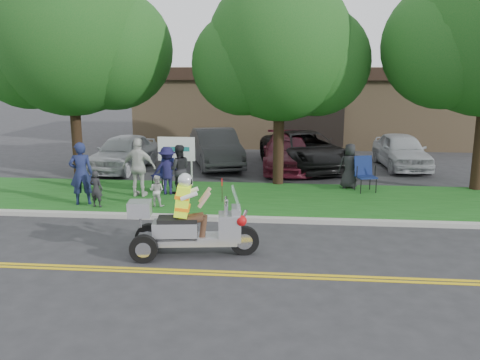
# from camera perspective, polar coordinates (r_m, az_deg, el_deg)

# --- Properties ---
(ground) EXTENTS (120.00, 120.00, 0.00)m
(ground) POSITION_cam_1_polar(r_m,az_deg,el_deg) (10.75, 0.75, -9.51)
(ground) COLOR #28282B
(ground) RESTS_ON ground
(centerline_near) EXTENTS (60.00, 0.10, 0.01)m
(centerline_near) POSITION_cam_1_polar(r_m,az_deg,el_deg) (10.22, 0.48, -10.70)
(centerline_near) COLOR gold
(centerline_near) RESTS_ON ground
(centerline_far) EXTENTS (60.00, 0.10, 0.01)m
(centerline_far) POSITION_cam_1_polar(r_m,az_deg,el_deg) (10.37, 0.55, -10.35)
(centerline_far) COLOR gold
(centerline_far) RESTS_ON ground
(curb) EXTENTS (60.00, 0.25, 0.12)m
(curb) POSITION_cam_1_polar(r_m,az_deg,el_deg) (13.60, 1.79, -4.43)
(curb) COLOR #A8A89E
(curb) RESTS_ON ground
(grass_verge) EXTENTS (60.00, 4.00, 0.10)m
(grass_verge) POSITION_cam_1_polar(r_m,az_deg,el_deg) (15.67, 2.29, -2.14)
(grass_verge) COLOR #154E14
(grass_verge) RESTS_ON ground
(commercial_building) EXTENTS (18.00, 8.20, 4.00)m
(commercial_building) POSITION_cam_1_polar(r_m,az_deg,el_deg) (29.00, 7.83, 8.51)
(commercial_building) COLOR #9E7F5B
(commercial_building) RESTS_ON ground
(tree_left) EXTENTS (6.62, 5.40, 7.78)m
(tree_left) POSITION_cam_1_polar(r_m,az_deg,el_deg) (18.45, -18.32, 14.51)
(tree_left) COLOR #332114
(tree_left) RESTS_ON ground
(tree_mid) EXTENTS (5.88, 4.80, 7.05)m
(tree_mid) POSITION_cam_1_polar(r_m,az_deg,el_deg) (17.16, 4.70, 13.88)
(tree_mid) COLOR #332114
(tree_mid) RESTS_ON ground
(business_sign) EXTENTS (1.25, 0.06, 1.75)m
(business_sign) POSITION_cam_1_polar(r_m,az_deg,el_deg) (17.16, -7.14, 3.18)
(business_sign) COLOR silver
(business_sign) RESTS_ON ground
(trike_scooter) EXTENTS (2.83, 1.02, 1.85)m
(trike_scooter) POSITION_cam_1_polar(r_m,az_deg,el_deg) (11.11, -5.85, -5.28)
(trike_scooter) COLOR black
(trike_scooter) RESTS_ON ground
(lawn_chair_a) EXTENTS (0.75, 0.76, 1.02)m
(lawn_chair_a) POSITION_cam_1_polar(r_m,az_deg,el_deg) (16.94, -8.47, 1.02)
(lawn_chair_a) COLOR black
(lawn_chair_a) RESTS_ON grass_verge
(lawn_chair_b) EXTENTS (0.73, 0.75, 1.12)m
(lawn_chair_b) POSITION_cam_1_polar(r_m,az_deg,el_deg) (16.84, 13.81, 0.93)
(lawn_chair_b) COLOR black
(lawn_chair_b) RESTS_ON grass_verge
(spectator_adult_left) EXTENTS (0.77, 0.63, 1.84)m
(spectator_adult_left) POSITION_cam_1_polar(r_m,az_deg,el_deg) (15.40, -17.40, 0.71)
(spectator_adult_left) COLOR #192147
(spectator_adult_left) RESTS_ON grass_verge
(spectator_adult_mid) EXTENTS (0.88, 0.77, 1.56)m
(spectator_adult_mid) POSITION_cam_1_polar(r_m,az_deg,el_deg) (16.10, -6.89, 1.21)
(spectator_adult_mid) COLOR black
(spectator_adult_mid) RESTS_ON grass_verge
(spectator_adult_right) EXTENTS (1.11, 0.55, 1.82)m
(spectator_adult_right) POSITION_cam_1_polar(r_m,az_deg,el_deg) (15.93, -11.27, 1.42)
(spectator_adult_right) COLOR beige
(spectator_adult_right) RESTS_ON grass_verge
(spectator_chair_a) EXTENTS (1.05, 0.70, 1.51)m
(spectator_chair_a) POSITION_cam_1_polar(r_m,az_deg,el_deg) (16.09, -8.15, 1.07)
(spectator_chair_a) COLOR #18163D
(spectator_chair_a) RESTS_ON grass_verge
(spectator_chair_b) EXTENTS (0.77, 0.54, 1.49)m
(spectator_chair_b) POSITION_cam_1_polar(r_m,az_deg,el_deg) (17.08, 12.20, 1.56)
(spectator_chair_b) COLOR black
(spectator_chair_b) RESTS_ON grass_verge
(child_left) EXTENTS (0.42, 0.31, 1.06)m
(child_left) POSITION_cam_1_polar(r_m,az_deg,el_deg) (15.06, -15.84, -0.97)
(child_left) COLOR black
(child_left) RESTS_ON grass_verge
(child_right) EXTENTS (0.50, 0.42, 0.91)m
(child_right) POSITION_cam_1_polar(r_m,az_deg,el_deg) (14.78, -9.35, -1.20)
(child_right) COLOR #B9B9B2
(child_right) RESTS_ON grass_verge
(parked_car_far_left) EXTENTS (2.15, 4.33, 1.42)m
(parked_car_far_left) POSITION_cam_1_polar(r_m,az_deg,el_deg) (20.72, -13.02, 3.04)
(parked_car_far_left) COLOR silver
(parked_car_far_left) RESTS_ON ground
(parked_car_left) EXTENTS (2.95, 4.90, 1.52)m
(parked_car_left) POSITION_cam_1_polar(r_m,az_deg,el_deg) (21.00, -2.73, 3.63)
(parked_car_left) COLOR #343436
(parked_car_left) RESTS_ON ground
(parked_car_mid) EXTENTS (4.09, 5.83, 1.48)m
(parked_car_mid) POSITION_cam_1_polar(r_m,az_deg,el_deg) (20.70, 7.27, 3.34)
(parked_car_mid) COLOR black
(parked_car_mid) RESTS_ON ground
(parked_car_right) EXTENTS (2.03, 4.72, 1.36)m
(parked_car_right) POSITION_cam_1_polar(r_m,az_deg,el_deg) (20.44, 5.32, 3.10)
(parked_car_right) COLOR #561422
(parked_car_right) RESTS_ON ground
(parked_car_far_right) EXTENTS (1.95, 4.24, 1.41)m
(parked_car_far_right) POSITION_cam_1_polar(r_m,az_deg,el_deg) (21.64, 17.66, 3.16)
(parked_car_far_right) COLOR #B0B2B7
(parked_car_far_right) RESTS_ON ground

